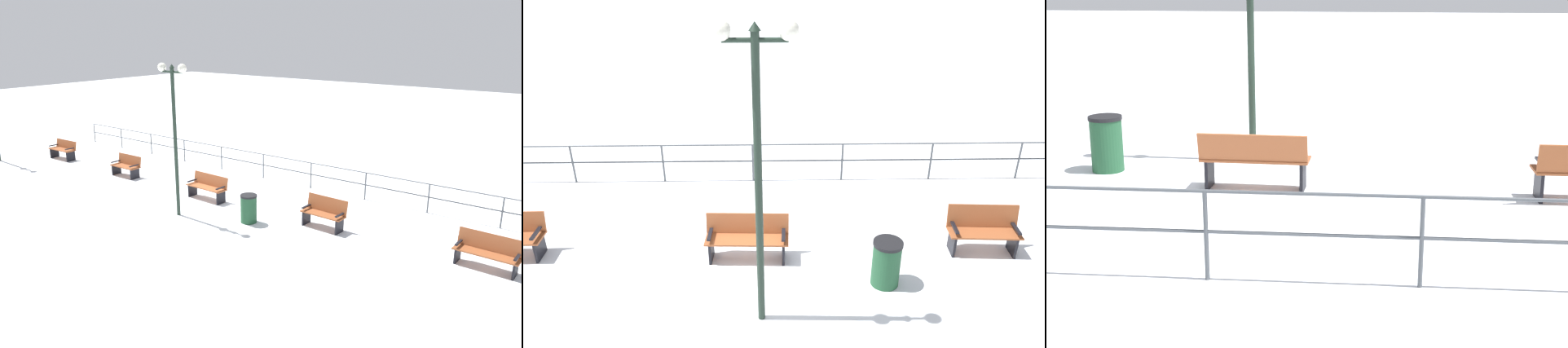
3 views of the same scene
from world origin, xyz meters
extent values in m
plane|color=white|center=(0.00, 0.00, 0.00)|extent=(80.00, 80.00, 0.00)
cube|color=black|center=(-0.05, -4.11, 0.22)|extent=(0.45, 0.06, 0.44)
cube|color=black|center=(-0.03, -4.11, 0.56)|extent=(0.45, 0.08, 0.04)
cube|color=brown|center=(0.12, 0.00, 0.46)|extent=(0.52, 1.63, 0.04)
cube|color=brown|center=(-0.12, 0.01, 0.69)|extent=(0.16, 1.62, 0.41)
cube|color=black|center=(0.09, -0.71, 0.23)|extent=(0.42, 0.06, 0.46)
cube|color=black|center=(0.14, 0.71, 0.23)|extent=(0.42, 0.06, 0.46)
cube|color=black|center=(0.11, -0.71, 0.58)|extent=(0.42, 0.08, 0.04)
cube|color=black|center=(0.16, 0.71, 0.58)|extent=(0.42, 0.08, 0.04)
cylinder|color=#1E2D23|center=(1.79, 0.31, 2.38)|extent=(0.12, 0.12, 4.76)
cylinder|color=#4C5156|center=(-3.31, -2.27, 0.50)|extent=(0.05, 0.05, 0.99)
cylinder|color=#4C5156|center=(-3.31, 0.00, 0.50)|extent=(0.05, 0.05, 0.99)
cylinder|color=#4C5156|center=(-3.31, 0.00, 0.99)|extent=(0.04, 22.69, 0.04)
cylinder|color=#4C5156|center=(-3.31, 0.00, 0.55)|extent=(0.04, 22.69, 0.04)
cylinder|color=#1E4C2D|center=(0.92, 2.56, 0.42)|extent=(0.51, 0.51, 0.85)
cylinder|color=black|center=(0.92, 2.56, 0.88)|extent=(0.54, 0.54, 0.06)
camera|label=1|loc=(12.61, 11.79, 5.90)|focal=34.60mm
camera|label=2|loc=(8.49, 0.55, 6.03)|focal=35.37mm
camera|label=3|loc=(-10.91, -1.76, 3.34)|focal=53.30mm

